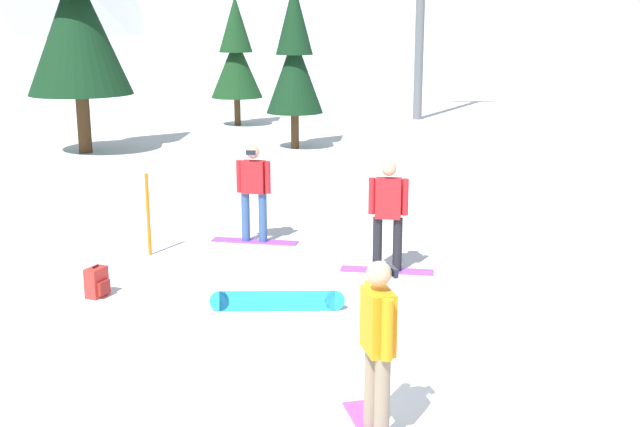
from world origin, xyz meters
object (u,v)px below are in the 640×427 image
(snowboarder_background, at_px, (254,191))
(pine_tree_leaning, at_px, (294,59))
(trail_marker_pole, at_px, (148,215))
(snowboarder_foreground, at_px, (378,346))
(pine_tree_short, at_px, (236,55))
(snowboarder_midground, at_px, (388,213))
(backpack_red, at_px, (97,283))
(pine_tree_young, at_px, (75,5))
(loose_snowboard_far_spare, at_px, (277,300))

(snowboarder_background, relative_size, pine_tree_leaning, 0.35)
(trail_marker_pole, height_order, pine_tree_leaning, pine_tree_leaning)
(snowboarder_foreground, bearing_deg, pine_tree_short, 90.72)
(trail_marker_pole, bearing_deg, pine_tree_leaning, 71.12)
(snowboarder_midground, distance_m, snowboarder_background, 2.84)
(snowboarder_background, relative_size, backpack_red, 3.76)
(backpack_red, distance_m, trail_marker_pole, 2.20)
(snowboarder_foreground, distance_m, snowboarder_background, 7.14)
(pine_tree_short, bearing_deg, snowboarder_midground, -85.09)
(snowboarder_midground, bearing_deg, pine_tree_leaning, 90.21)
(snowboarder_midground, relative_size, pine_tree_short, 0.38)
(snowboarder_background, xyz_separation_m, backpack_red, (-2.46, -2.59, -0.73))
(snowboarder_background, height_order, backpack_red, snowboarder_background)
(pine_tree_young, bearing_deg, snowboarder_midground, -63.14)
(backpack_red, xyz_separation_m, trail_marker_pole, (0.63, 2.05, 0.50))
(snowboarder_midground, height_order, trail_marker_pole, snowboarder_midground)
(snowboarder_midground, relative_size, backpack_red, 3.82)
(loose_snowboard_far_spare, bearing_deg, trail_marker_pole, 122.83)
(snowboarder_background, bearing_deg, pine_tree_young, 112.56)
(pine_tree_leaning, bearing_deg, trail_marker_pole, -108.88)
(snowboarder_foreground, height_order, trail_marker_pole, snowboarder_foreground)
(loose_snowboard_far_spare, height_order, trail_marker_pole, trail_marker_pole)
(snowboarder_foreground, relative_size, loose_snowboard_far_spare, 0.95)
(backpack_red, bearing_deg, snowboarder_foreground, -54.92)
(snowboarder_background, xyz_separation_m, pine_tree_short, (0.42, 16.27, 1.67))
(backpack_red, xyz_separation_m, pine_tree_short, (2.88, 18.85, 2.40))
(backpack_red, distance_m, pine_tree_short, 19.22)
(snowboarder_background, distance_m, pine_tree_young, 11.99)
(trail_marker_pole, relative_size, pine_tree_young, 0.18)
(snowboarder_foreground, distance_m, pine_tree_short, 23.44)
(snowboarder_midground, distance_m, loose_snowboard_far_spare, 2.55)
(pine_tree_short, bearing_deg, pine_tree_leaning, -75.14)
(snowboarder_background, bearing_deg, pine_tree_leaning, 79.51)
(pine_tree_short, bearing_deg, pine_tree_young, -130.53)
(backpack_red, relative_size, pine_tree_short, 0.10)
(trail_marker_pole, relative_size, pine_tree_leaning, 0.28)
(snowboarder_background, distance_m, pine_tree_leaning, 10.84)
(backpack_red, bearing_deg, snowboarder_background, 46.43)
(snowboarder_background, xyz_separation_m, pine_tree_leaning, (1.95, 10.51, 1.81))
(snowboarder_midground, xyz_separation_m, pine_tree_leaning, (-0.05, 12.54, 1.79))
(loose_snowboard_far_spare, bearing_deg, pine_tree_leaning, 82.44)
(pine_tree_short, distance_m, pine_tree_leaning, 5.95)
(backpack_red, distance_m, pine_tree_leaning, 14.05)
(snowboarder_foreground, distance_m, pine_tree_young, 18.76)
(snowboarder_foreground, xyz_separation_m, snowboarder_background, (-0.71, 7.11, -0.01))
(snowboarder_midground, bearing_deg, pine_tree_young, 116.86)
(pine_tree_short, height_order, pine_tree_leaning, pine_tree_leaning)
(backpack_red, xyz_separation_m, pine_tree_leaning, (4.41, 13.10, 2.54))
(trail_marker_pole, bearing_deg, loose_snowboard_far_spare, -57.17)
(snowboarder_background, distance_m, trail_marker_pole, 1.92)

